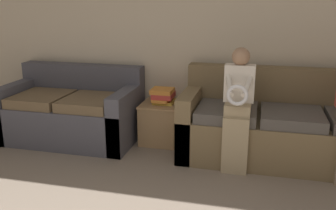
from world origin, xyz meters
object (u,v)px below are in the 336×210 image
couch_main (289,128)px  couch_side (73,113)px  side_shelf (163,122)px  book_stack (163,96)px  child_left_seated (238,104)px

couch_main → couch_side: bearing=179.8°
side_shelf → book_stack: book_stack is taller
couch_side → child_left_seated: bearing=-10.6°
couch_main → child_left_seated: size_ratio=1.88×
couch_main → side_shelf: couch_main is taller
child_left_seated → book_stack: bearing=149.3°
couch_side → side_shelf: couch_side is taller
child_left_seated → couch_side: bearing=169.4°
couch_main → side_shelf: (-1.42, 0.17, -0.09)m
couch_main → child_left_seated: 0.72m
book_stack → couch_main: bearing=-6.8°
child_left_seated → side_shelf: bearing=149.4°
couch_main → book_stack: size_ratio=7.38×
couch_main → couch_side: 2.51m
side_shelf → book_stack: bearing=-12.9°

